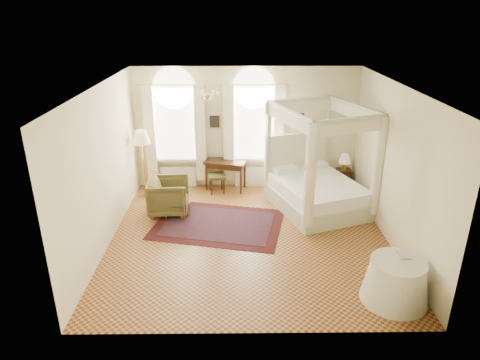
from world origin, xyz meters
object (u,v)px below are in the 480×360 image
object	(u,v)px
writing_desk	(226,165)
coffee_table	(177,205)
floor_lamp	(141,141)
nightstand	(343,179)
canopy_bed	(318,187)
stool	(217,178)
side_table	(396,281)
armchair	(169,196)

from	to	relation	value
writing_desk	coffee_table	distance (m)	2.12
coffee_table	floor_lamp	bearing A→B (deg)	127.69
nightstand	floor_lamp	xyz separation A→B (m)	(-5.40, -0.45, 1.26)
canopy_bed	stool	size ratio (longest dim) A/B	5.50
stool	side_table	bearing A→B (deg)	-55.27
writing_desk	coffee_table	bearing A→B (deg)	-122.90
armchair	coffee_table	bearing A→B (deg)	-145.09
nightstand	canopy_bed	bearing A→B (deg)	-127.03
armchair	floor_lamp	bearing A→B (deg)	35.11
floor_lamp	armchair	bearing A→B (deg)	-52.26
floor_lamp	nightstand	bearing A→B (deg)	4.77
canopy_bed	side_table	bearing A→B (deg)	-79.28
canopy_bed	coffee_table	size ratio (longest dim) A/B	4.84
nightstand	side_table	size ratio (longest dim) A/B	0.49
writing_desk	side_table	world-z (taller)	writing_desk
canopy_bed	stool	bearing A→B (deg)	157.96
writing_desk	coffee_table	xyz separation A→B (m)	(-1.13, -1.75, -0.38)
stool	floor_lamp	world-z (taller)	floor_lamp
stool	canopy_bed	bearing A→B (deg)	-22.04
canopy_bed	stool	world-z (taller)	canopy_bed
stool	nightstand	bearing A→B (deg)	3.79
canopy_bed	stool	distance (m)	2.75
stool	coffee_table	distance (m)	1.77
canopy_bed	coffee_table	bearing A→B (deg)	-171.94
canopy_bed	floor_lamp	bearing A→B (deg)	169.64
nightstand	floor_lamp	distance (m)	5.56
nightstand	writing_desk	bearing A→B (deg)	180.00
stool	side_table	distance (m)	5.68
nightstand	coffee_table	world-z (taller)	nightstand
writing_desk	side_table	distance (m)	5.76
side_table	stool	bearing A→B (deg)	124.73
armchair	writing_desk	bearing A→B (deg)	-45.78
canopy_bed	side_table	xyz separation A→B (m)	(0.69, -3.64, -0.21)
canopy_bed	coffee_table	distance (m)	3.49
canopy_bed	side_table	size ratio (longest dim) A/B	2.53
nightstand	stool	xyz separation A→B (m)	(-3.50, -0.23, 0.15)
canopy_bed	nightstand	size ratio (longest dim) A/B	5.14
canopy_bed	floor_lamp	distance (m)	4.62
stool	armchair	world-z (taller)	armchair
stool	floor_lamp	size ratio (longest dim) A/B	0.29
stool	armchair	distance (m)	1.66
nightstand	armchair	distance (m)	4.85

